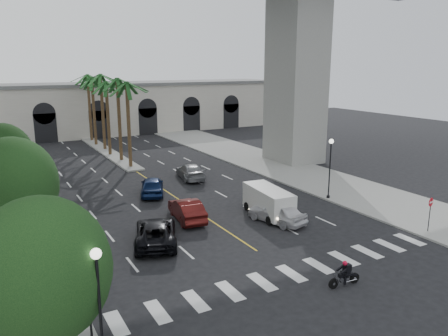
% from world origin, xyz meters
% --- Properties ---
extents(ground, '(140.00, 140.00, 0.00)m').
position_xyz_m(ground, '(0.00, 0.00, 0.00)').
color(ground, black).
rests_on(ground, ground).
extents(sidewalk_right, '(8.00, 100.00, 0.15)m').
position_xyz_m(sidewalk_right, '(15.00, 15.00, 0.07)').
color(sidewalk_right, gray).
rests_on(sidewalk_right, ground).
extents(median, '(2.00, 24.00, 0.20)m').
position_xyz_m(median, '(0.00, 38.00, 0.10)').
color(median, gray).
rests_on(median, ground).
extents(pier_building, '(71.00, 10.50, 8.50)m').
position_xyz_m(pier_building, '(0.00, 55.00, 4.27)').
color(pier_building, silver).
rests_on(pier_building, ground).
extents(palm_a, '(3.20, 3.20, 10.30)m').
position_xyz_m(palm_a, '(0.00, 28.00, 9.10)').
color(palm_a, '#47331E').
rests_on(palm_a, ground).
extents(palm_b, '(3.20, 3.20, 10.60)m').
position_xyz_m(palm_b, '(0.10, 32.00, 9.37)').
color(palm_b, '#47331E').
rests_on(palm_b, ground).
extents(palm_c, '(3.20, 3.20, 10.10)m').
position_xyz_m(palm_c, '(-0.20, 36.00, 8.91)').
color(palm_c, '#47331E').
rests_on(palm_c, ground).
extents(palm_d, '(3.20, 3.20, 10.90)m').
position_xyz_m(palm_d, '(0.15, 40.00, 9.65)').
color(palm_d, '#47331E').
rests_on(palm_d, ground).
extents(palm_e, '(3.20, 3.20, 10.40)m').
position_xyz_m(palm_e, '(-0.10, 44.00, 9.19)').
color(palm_e, '#47331E').
rests_on(palm_e, ground).
extents(palm_f, '(3.20, 3.20, 10.70)m').
position_xyz_m(palm_f, '(0.20, 48.00, 9.46)').
color(palm_f, '#47331E').
rests_on(palm_f, ground).
extents(street_tree_near, '(5.20, 5.20, 6.89)m').
position_xyz_m(street_tree_near, '(-13.00, -3.00, 4.02)').
color(street_tree_near, '#382616').
rests_on(street_tree_near, ground).
extents(street_tree_mid, '(5.44, 5.44, 7.21)m').
position_xyz_m(street_tree_mid, '(-13.00, 10.00, 4.21)').
color(street_tree_mid, '#382616').
rests_on(street_tree_mid, ground).
extents(street_tree_far, '(5.04, 5.04, 6.68)m').
position_xyz_m(street_tree_far, '(-13.00, 22.00, 3.90)').
color(street_tree_far, '#382616').
rests_on(street_tree_far, ground).
extents(lamp_post_left_near, '(0.40, 0.40, 5.35)m').
position_xyz_m(lamp_post_left_near, '(-11.40, -5.00, 3.22)').
color(lamp_post_left_near, black).
rests_on(lamp_post_left_near, ground).
extents(lamp_post_left_far, '(0.40, 0.40, 5.35)m').
position_xyz_m(lamp_post_left_far, '(-11.40, 16.00, 3.22)').
color(lamp_post_left_far, black).
rests_on(lamp_post_left_far, ground).
extents(lamp_post_right, '(0.40, 0.40, 5.35)m').
position_xyz_m(lamp_post_right, '(11.40, 8.00, 3.22)').
color(lamp_post_right, black).
rests_on(lamp_post_right, ground).
extents(traffic_signal_near, '(0.25, 0.18, 3.65)m').
position_xyz_m(traffic_signal_near, '(-11.30, -2.50, 2.51)').
color(traffic_signal_near, black).
rests_on(traffic_signal_near, ground).
extents(traffic_signal_far, '(0.25, 0.18, 3.65)m').
position_xyz_m(traffic_signal_far, '(-11.30, 1.50, 2.51)').
color(traffic_signal_far, black).
rests_on(traffic_signal_far, ground).
extents(motorcycle_rider, '(2.01, 0.54, 1.44)m').
position_xyz_m(motorcycle_rider, '(1.63, -4.00, 0.65)').
color(motorcycle_rider, black).
rests_on(motorcycle_rider, ground).
extents(car_a, '(3.01, 5.00, 1.59)m').
position_xyz_m(car_a, '(4.11, 5.55, 0.80)').
color(car_a, silver).
rests_on(car_a, ground).
extents(car_b, '(2.36, 5.13, 1.63)m').
position_xyz_m(car_b, '(-1.50, 9.36, 0.81)').
color(car_b, '#4B100F').
rests_on(car_b, ground).
extents(car_c, '(4.42, 6.19, 1.57)m').
position_xyz_m(car_c, '(-5.14, 6.27, 0.78)').
color(car_c, black).
rests_on(car_c, ground).
extents(car_d, '(3.18, 5.66, 1.55)m').
position_xyz_m(car_d, '(3.91, 20.32, 0.77)').
color(car_d, slate).
rests_on(car_d, ground).
extents(car_e, '(3.57, 5.26, 1.66)m').
position_xyz_m(car_e, '(-1.50, 16.86, 0.83)').
color(car_e, '#10214D').
rests_on(car_e, ground).
extents(cargo_van, '(2.51, 5.33, 2.20)m').
position_xyz_m(cargo_van, '(4.40, 7.07, 1.23)').
color(cargo_van, silver).
rests_on(cargo_van, ground).
extents(pedestrian_b, '(0.91, 0.77, 1.66)m').
position_xyz_m(pedestrian_b, '(-13.79, 4.20, 0.98)').
color(pedestrian_b, black).
rests_on(pedestrian_b, sidewalk_left).
extents(do_not_enter_sign, '(0.63, 0.17, 2.59)m').
position_xyz_m(do_not_enter_sign, '(12.07, -1.34, 1.88)').
color(do_not_enter_sign, black).
rests_on(do_not_enter_sign, ground).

